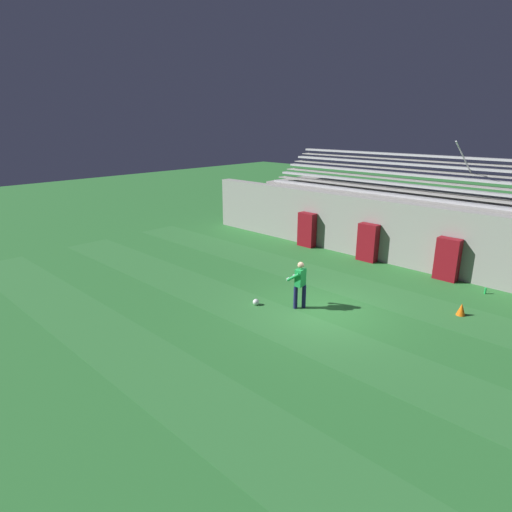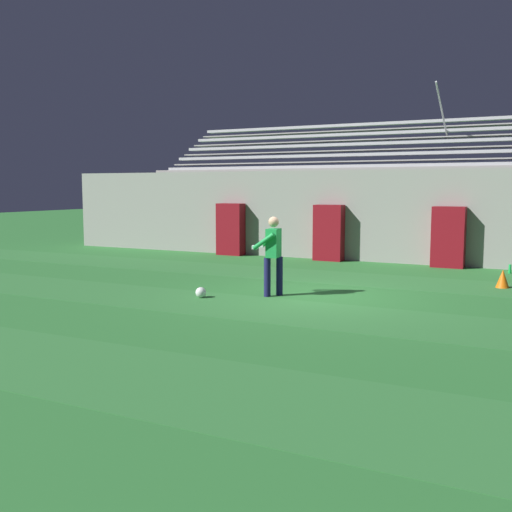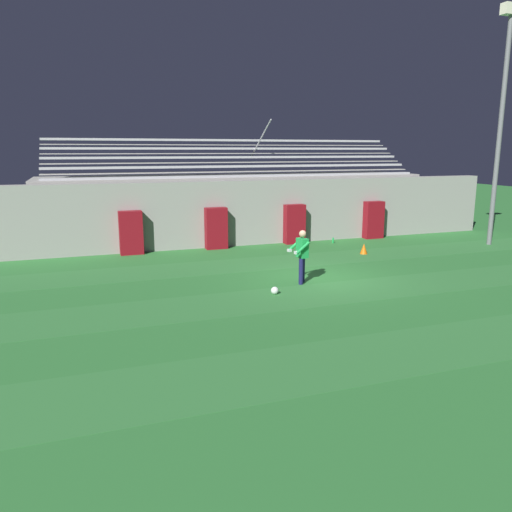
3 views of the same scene
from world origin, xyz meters
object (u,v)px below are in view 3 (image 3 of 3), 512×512
at_px(padding_pillar_gate_right, 294,224).
at_px(padding_pillar_far_right, 373,220).
at_px(padding_pillar_gate_left, 216,228).
at_px(soccer_ball, 275,291).
at_px(water_bottle, 333,240).
at_px(padding_pillar_far_left, 131,233).
at_px(floodlight_pole, 503,102).
at_px(goalkeeper, 302,253).
at_px(traffic_cone, 364,249).

bearing_deg(padding_pillar_gate_right, padding_pillar_far_right, 0.00).
height_order(padding_pillar_gate_left, padding_pillar_gate_right, same).
bearing_deg(soccer_ball, water_bottle, 50.65).
xyz_separation_m(padding_pillar_gate_left, padding_pillar_far_left, (-3.49, 0.00, 0.00)).
height_order(padding_pillar_far_left, soccer_ball, padding_pillar_far_left).
relative_size(padding_pillar_far_right, floodlight_pole, 0.18).
xyz_separation_m(goalkeeper, soccer_ball, (-1.24, -0.87, -0.84)).
xyz_separation_m(padding_pillar_far_left, padding_pillar_far_right, (11.13, 0.00, 0.00)).
relative_size(soccer_ball, traffic_cone, 0.52).
bearing_deg(padding_pillar_far_left, padding_pillar_gate_right, 0.00).
relative_size(padding_pillar_gate_right, floodlight_pole, 0.18).
relative_size(goalkeeper, water_bottle, 6.96).
distance_m(padding_pillar_gate_right, traffic_cone, 3.54).
bearing_deg(soccer_ball, padding_pillar_gate_left, 88.33).
xyz_separation_m(goalkeeper, water_bottle, (4.24, 5.81, -0.83)).
bearing_deg(padding_pillar_gate_left, water_bottle, -5.39).
height_order(padding_pillar_far_right, goalkeeper, padding_pillar_far_right).
bearing_deg(goalkeeper, traffic_cone, 37.51).
bearing_deg(padding_pillar_far_left, soccer_ball, -65.45).
height_order(goalkeeper, soccer_ball, goalkeeper).
bearing_deg(floodlight_pole, padding_pillar_far_right, 141.71).
distance_m(padding_pillar_gate_right, goalkeeper, 6.81).
bearing_deg(goalkeeper, soccer_ball, -144.98).
distance_m(padding_pillar_far_right, soccer_ball, 10.66).
xyz_separation_m(padding_pillar_gate_right, floodlight_pole, (8.00, -3.12, 5.18)).
bearing_deg(traffic_cone, padding_pillar_far_left, 160.85).
bearing_deg(padding_pillar_far_left, traffic_cone, -19.15).
distance_m(padding_pillar_gate_right, soccer_ball, 8.15).
distance_m(goalkeeper, traffic_cone, 5.41).
xyz_separation_m(padding_pillar_gate_left, padding_pillar_far_right, (7.64, 0.00, 0.00)).
bearing_deg(water_bottle, traffic_cone, -89.71).
relative_size(goalkeeper, traffic_cone, 3.98).
xyz_separation_m(padding_pillar_far_right, soccer_ball, (-7.85, -7.17, -0.76)).
relative_size(soccer_ball, water_bottle, 0.92).
relative_size(padding_pillar_far_left, floodlight_pole, 0.18).
bearing_deg(padding_pillar_gate_right, traffic_cone, -60.91).
height_order(padding_pillar_far_left, floodlight_pole, floodlight_pole).
bearing_deg(padding_pillar_gate_left, padding_pillar_far_right, 0.00).
relative_size(padding_pillar_far_left, padding_pillar_far_right, 1.00).
distance_m(padding_pillar_far_left, traffic_cone, 9.30).
distance_m(padding_pillar_far_left, padding_pillar_far_right, 11.13).
distance_m(padding_pillar_gate_left, goalkeeper, 6.39).
height_order(floodlight_pole, traffic_cone, floodlight_pole).
xyz_separation_m(padding_pillar_gate_left, soccer_ball, (-0.21, -7.17, -0.76)).
bearing_deg(padding_pillar_far_left, padding_pillar_gate_left, 0.00).
height_order(floodlight_pole, goalkeeper, floodlight_pole).
relative_size(padding_pillar_far_right, water_bottle, 7.23).
height_order(floodlight_pole, water_bottle, floodlight_pole).
height_order(padding_pillar_far_left, goalkeeper, padding_pillar_far_left).
distance_m(goalkeeper, soccer_ball, 1.73).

